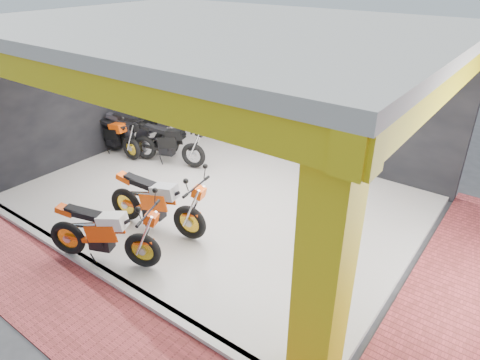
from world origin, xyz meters
name	(u,v)px	position (x,y,z in m)	size (l,w,h in m)	color
ground	(149,246)	(0.00, 0.00, 0.00)	(80.00, 80.00, 0.00)	#2D2D30
showroom_floor	(218,200)	(0.00, 2.00, 0.05)	(8.00, 6.00, 0.10)	silver
showroom_ceiling	(213,27)	(0.00, 2.00, 3.60)	(8.40, 6.40, 0.20)	beige
back_wall	(295,91)	(0.00, 5.10, 1.75)	(8.20, 0.20, 3.50)	black
left_wall	(89,91)	(-4.10, 2.00, 1.75)	(0.20, 6.20, 3.50)	black
corner_column	(325,271)	(3.75, -0.75, 1.75)	(0.50, 0.50, 3.50)	yellow
header_beam_front	(67,77)	(0.00, -1.00, 3.30)	(8.40, 0.30, 0.40)	yellow
header_beam_right	(447,77)	(4.00, 2.00, 3.30)	(0.30, 6.40, 0.40)	yellow
floor_kerb	(103,273)	(0.00, -1.02, 0.05)	(8.00, 0.20, 0.10)	silver
paver_front	(61,302)	(0.00, -1.80, 0.01)	(9.00, 1.40, 0.03)	#9A3234
paver_right	(455,293)	(4.80, 2.00, 0.01)	(1.40, 7.00, 0.03)	#9A3234
moto_hero	(141,234)	(0.50, -0.53, 0.76)	(2.14, 0.79, 1.31)	#E24209
moto_row_a	(189,207)	(0.56, 0.53, 0.78)	(2.24, 0.83, 1.37)	#FF530A
moto_row_b	(165,131)	(-2.47, 2.94, 0.80)	(2.28, 0.85, 1.40)	black
moto_row_c	(130,138)	(-3.00, 2.23, 0.71)	(1.99, 0.74, 1.21)	black
moto_row_d	(193,144)	(-1.42, 2.81, 0.74)	(2.09, 0.78, 1.28)	black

